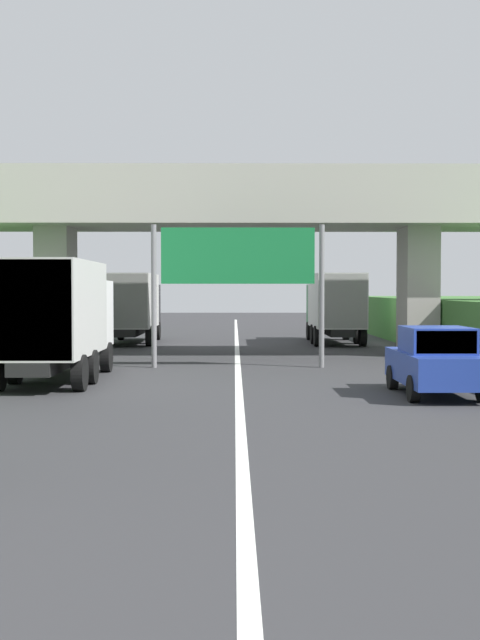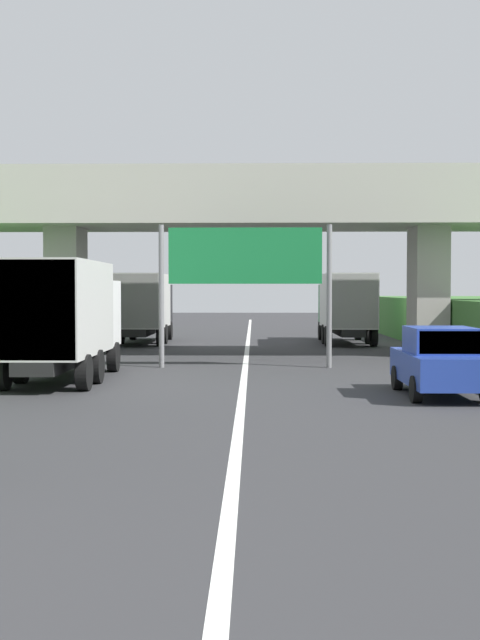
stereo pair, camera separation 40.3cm
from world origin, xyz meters
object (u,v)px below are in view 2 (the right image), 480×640
at_px(car_blue, 440,362).
at_px(truck_black, 144,304).
at_px(overhead_highway_sign, 245,264).
at_px(truck_green, 346,304).
at_px(truck_white, 63,314).

bearing_deg(car_blue, truck_black, 116.10).
relative_size(overhead_highway_sign, truck_black, 0.81).
distance_m(overhead_highway_sign, car_blue, 9.36).
distance_m(truck_black, car_blue, 22.97).
distance_m(truck_green, car_blue, 20.56).
xyz_separation_m(overhead_highway_sign, truck_green, (4.86, 13.01, -1.60)).
relative_size(truck_green, car_blue, 1.78).
bearing_deg(truck_white, truck_black, 89.96).
bearing_deg(car_blue, truck_green, 90.10).
height_order(truck_black, truck_green, same).
bearing_deg(truck_white, overhead_highway_sign, 39.62).
bearing_deg(truck_green, car_blue, -89.90).
xyz_separation_m(truck_black, truck_white, (-0.01, -17.39, 0.00)).
bearing_deg(truck_white, truck_green, 59.83).
bearing_deg(car_blue, overhead_highway_sign, 123.06).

